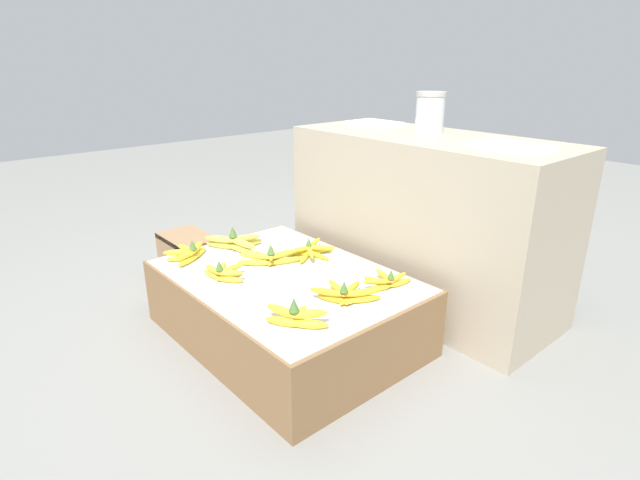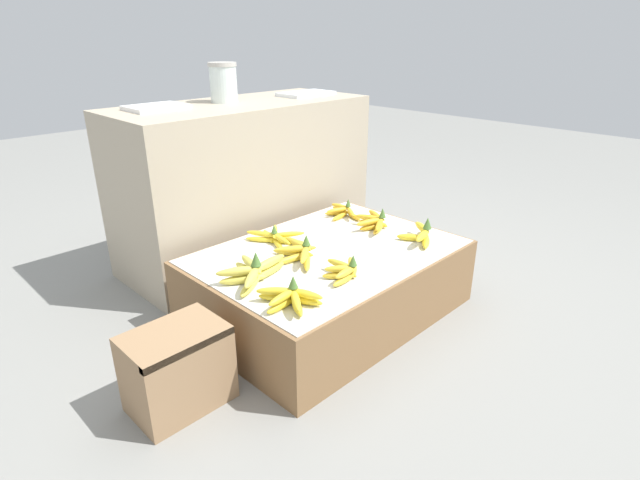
# 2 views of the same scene
# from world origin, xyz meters

# --- Properties ---
(ground_plane) EXTENTS (10.00, 10.00, 0.00)m
(ground_plane) POSITION_xyz_m (0.00, 0.00, 0.00)
(ground_plane) COLOR gray
(display_platform) EXTENTS (1.04, 0.75, 0.28)m
(display_platform) POSITION_xyz_m (0.00, 0.00, 0.14)
(display_platform) COLOR olive
(display_platform) RESTS_ON ground_plane
(back_vendor_table) EXTENTS (1.26, 0.53, 0.78)m
(back_vendor_table) POSITION_xyz_m (0.13, 0.71, 0.39)
(back_vendor_table) COLOR tan
(back_vendor_table) RESTS_ON ground_plane
(wooden_crate) EXTENTS (0.30, 0.21, 0.26)m
(wooden_crate) POSITION_xyz_m (-0.73, -0.06, 0.13)
(wooden_crate) COLOR #997551
(wooden_crate) RESTS_ON ground_plane
(banana_bunch_front_left) EXTENTS (0.17, 0.21, 0.10)m
(banana_bunch_front_left) POSITION_xyz_m (-0.40, -0.22, 0.31)
(banana_bunch_front_left) COLOR yellow
(banana_bunch_front_left) RESTS_ON display_platform
(banana_bunch_front_midleft) EXTENTS (0.19, 0.14, 0.09)m
(banana_bunch_front_midleft) POSITION_xyz_m (-0.13, -0.21, 0.31)
(banana_bunch_front_midleft) COLOR gold
(banana_bunch_front_midleft) RESTS_ON display_platform
(banana_bunch_front_right) EXTENTS (0.21, 0.17, 0.11)m
(banana_bunch_front_right) POSITION_xyz_m (0.34, -0.21, 0.32)
(banana_bunch_front_right) COLOR yellow
(banana_bunch_front_right) RESTS_ON display_platform
(banana_bunch_middle_left) EXTENTS (0.28, 0.24, 0.11)m
(banana_bunch_middle_left) POSITION_xyz_m (-0.37, 0.00, 0.32)
(banana_bunch_middle_left) COLOR #DBCC4C
(banana_bunch_middle_left) RESTS_ON display_platform
(banana_bunch_middle_midleft) EXTENTS (0.20, 0.26, 0.10)m
(banana_bunch_middle_midleft) POSITION_xyz_m (-0.13, 0.03, 0.31)
(banana_bunch_middle_midleft) COLOR gold
(banana_bunch_middle_midleft) RESTS_ON display_platform
(banana_bunch_middle_right) EXTENTS (0.20, 0.20, 0.09)m
(banana_bunch_middle_right) POSITION_xyz_m (0.32, 0.03, 0.31)
(banana_bunch_middle_right) COLOR gold
(banana_bunch_middle_right) RESTS_ON display_platform
(banana_bunch_back_midleft) EXTENTS (0.20, 0.24, 0.08)m
(banana_bunch_back_midleft) POSITION_xyz_m (-0.09, 0.21, 0.31)
(banana_bunch_back_midleft) COLOR yellow
(banana_bunch_back_midleft) RESTS_ON display_platform
(banana_bunch_back_right) EXTENTS (0.15, 0.22, 0.08)m
(banana_bunch_back_right) POSITION_xyz_m (0.34, 0.23, 0.31)
(banana_bunch_back_right) COLOR gold
(banana_bunch_back_right) RESTS_ON display_platform
(glass_jar) EXTENTS (0.13, 0.13, 0.18)m
(glass_jar) POSITION_xyz_m (0.08, 0.76, 0.87)
(glass_jar) COLOR silver
(glass_jar) RESTS_ON back_vendor_table
(foam_tray_white) EXTENTS (0.24, 0.18, 0.02)m
(foam_tray_white) POSITION_xyz_m (-0.26, 0.78, 0.79)
(foam_tray_white) COLOR white
(foam_tray_white) RESTS_ON back_vendor_table
(foam_tray_dark) EXTENTS (0.28, 0.17, 0.02)m
(foam_tray_dark) POSITION_xyz_m (0.53, 0.68, 0.79)
(foam_tray_dark) COLOR white
(foam_tray_dark) RESTS_ON back_vendor_table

